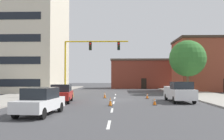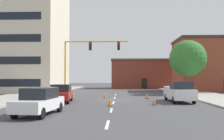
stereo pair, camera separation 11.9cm
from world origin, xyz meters
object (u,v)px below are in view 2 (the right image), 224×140
Objects in this scene: tree_right_mid at (188,58)px; sedan_white_near_left at (39,101)px; traffic_cone_roadside_d at (105,95)px; traffic_signal_gantry at (74,79)px; traffic_cone_roadside_b at (147,96)px; traffic_cone_roadside_a at (154,102)px; traffic_cone_roadside_c at (110,102)px; sedan_red_mid_left at (61,93)px; pickup_truck_white at (179,92)px.

tree_right_mid is 25.64m from sedan_white_near_left.
sedan_white_near_left is at bearing -104.54° from traffic_cone_roadside_d.
sedan_white_near_left is at bearing -88.23° from traffic_signal_gantry.
traffic_cone_roadside_b is at bearing 56.49° from sedan_white_near_left.
traffic_cone_roadside_a is 3.87m from traffic_cone_roadside_c.
sedan_red_mid_left is 7.42× the size of traffic_cone_roadside_b.
traffic_cone_roadside_c is at bearing -30.52° from sedan_red_mid_left.
traffic_cone_roadside_c is (4.73, -9.04, -1.85)m from traffic_signal_gantry.
traffic_signal_gantry is 10.37m from traffic_cone_roadside_c.
tree_right_mid is 10.43× the size of traffic_cone_roadside_c.
pickup_truck_white is 7.63m from traffic_cone_roadside_c.
traffic_signal_gantry is 9.01m from traffic_cone_roadside_b.
traffic_signal_gantry is at bearing 135.78° from traffic_cone_roadside_a.
pickup_truck_white is 4.17m from traffic_cone_roadside_a.
traffic_cone_roadside_a is at bearing -13.69° from sedan_red_mid_left.
pickup_truck_white is 1.17× the size of sedan_white_near_left.
traffic_signal_gantry reaches higher than pickup_truck_white.
traffic_cone_roadside_d is (-7.55, 4.19, -0.62)m from pickup_truck_white.
traffic_cone_roadside_c reaches higher than traffic_cone_roadside_a.
traffic_signal_gantry reaches higher than traffic_cone_roadside_d.
sedan_red_mid_left is (-15.43, -12.48, -4.25)m from tree_right_mid.
traffic_cone_roadside_b is at bearing 27.13° from sedan_red_mid_left.
traffic_cone_roadside_d is (-0.92, 7.91, -0.02)m from traffic_cone_roadside_c.
traffic_signal_gantry is at bearing 168.49° from traffic_cone_roadside_b.
traffic_cone_roadside_b is (-6.73, -8.03, -4.83)m from tree_right_mid.
sedan_white_near_left is 7.94m from sedan_red_mid_left.
traffic_cone_roadside_b is 8.26m from traffic_cone_roadside_c.
traffic_cone_roadside_d is at bearing 172.53° from traffic_cone_roadside_b.
sedan_red_mid_left is 7.59× the size of traffic_cone_roadside_a.
traffic_cone_roadside_d reaches higher than traffic_cone_roadside_b.
traffic_signal_gantry is 14.21m from sedan_white_near_left.
traffic_signal_gantry is 12.61m from pickup_truck_white.
tree_right_mid is at bearing 64.90° from traffic_cone_roadside_a.
traffic_signal_gantry reaches higher than traffic_cone_roadside_b.
traffic_cone_roadside_c is at bearing -62.36° from traffic_signal_gantry.
traffic_cone_roadside_c is at bearing -169.10° from traffic_cone_roadside_a.
traffic_signal_gantry reaches higher than traffic_cone_roadside_c.
pickup_truck_white is at bearing -29.03° from traffic_cone_roadside_d.
traffic_cone_roadside_c reaches higher than traffic_cone_roadside_d.
sedan_white_near_left is at bearing -123.51° from traffic_cone_roadside_b.
traffic_cone_roadside_b is at bearing 61.83° from traffic_cone_roadside_c.
sedan_red_mid_left is (-0.50, 7.93, 0.00)m from sedan_white_near_left.
traffic_cone_roadside_a is at bearing -133.43° from pickup_truck_white.
sedan_white_near_left reaches higher than traffic_cone_roadside_d.
traffic_cone_roadside_a is (8.54, -8.31, -1.91)m from traffic_signal_gantry.
traffic_cone_roadside_a is 0.82× the size of traffic_cone_roadside_c.
traffic_cone_roadside_a is (-2.83, -2.99, -0.67)m from pickup_truck_white.
traffic_signal_gantry is at bearing 89.44° from sedan_red_mid_left.
traffic_cone_roadside_c is (-3.80, -0.73, 0.07)m from traffic_cone_roadside_a.
traffic_cone_roadside_a is 8.60m from traffic_cone_roadside_d.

